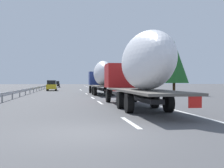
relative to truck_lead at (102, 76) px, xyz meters
The scene contains 18 objects.
ground_plane 14.60m from the truck_lead, 14.48° to the left, with size 260.00×260.00×0.00m, color #4C4C4F.
lane_stripe_0 24.25m from the truck_lead, behind, with size 3.20×0.20×0.01m, color white.
lane_stripe_1 13.79m from the truck_lead, behind, with size 3.20×0.20×0.01m, color white.
lane_stripe_2 7.53m from the truck_lead, 165.38° to the left, with size 3.20×0.20×0.01m, color white.
lane_stripe_3 3.71m from the truck_lead, 39.84° to the left, with size 3.20×0.20×0.01m, color white.
lane_stripe_4 18.16m from the truck_lead, ahead, with size 3.20×0.20×0.01m, color white.
lane_stripe_5 21.71m from the truck_lead, ahead, with size 3.20×0.20×0.01m, color white.
edge_line_right 19.19m from the truck_lead, ahead, with size 110.00×0.20×0.01m, color white.
truck_lead is the anchor object (origin of this frame).
truck_trailing 18.75m from the truck_lead, behind, with size 14.28×2.55×4.46m.
car_black_suv 43.85m from the truck_lead, ahead, with size 4.07×1.74×1.82m.
car_yellow_coupe 17.97m from the truck_lead, 23.93° to the left, with size 4.69×1.75×1.90m.
road_sign 18.62m from the truck_lead, ahead, with size 0.10×0.90×2.94m.
tree_0 62.12m from the truck_lead, ahead, with size 2.94×2.94×6.08m.
tree_1 23.15m from the truck_lead, 24.82° to the right, with size 3.88×3.88×6.65m.
tree_2 6.53m from the truck_lead, 73.64° to the right, with size 3.48×3.48×5.27m.
tree_3 9.77m from the truck_lead, 94.48° to the right, with size 3.82×3.82×7.08m.
guardrail_median 19.56m from the truck_lead, 29.54° to the left, with size 94.00×0.10×0.76m.
Camera 1 is at (-8.79, 0.70, 1.67)m, focal length 43.51 mm.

